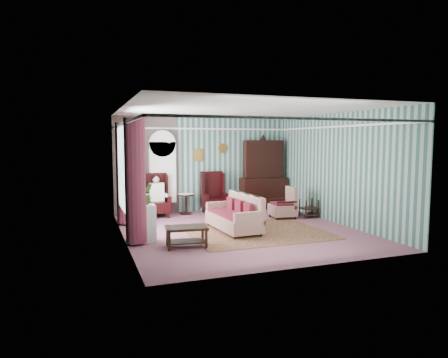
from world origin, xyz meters
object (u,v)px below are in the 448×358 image
object	(u,v)px
bookcase	(162,177)
plant_stand	(142,224)
dresser_hutch	(264,172)
floral_armchair	(283,199)
seated_woman	(157,197)
nest_table	(309,208)
round_side_table	(186,204)
wingback_left	(157,195)
sofa	(233,209)
wingback_right	(215,193)
coffee_table	(186,237)

from	to	relation	value
bookcase	plant_stand	size ratio (longest dim) A/B	2.80
dresser_hutch	floral_armchair	bearing A→B (deg)	-96.27
seated_woman	floral_armchair	distance (m)	3.59
bookcase	nest_table	size ratio (longest dim) A/B	4.15
bookcase	round_side_table	bearing A→B (deg)	-20.27
wingback_left	seated_woman	size ratio (longest dim) A/B	1.06
dresser_hutch	sofa	bearing A→B (deg)	-127.65
plant_stand	sofa	distance (m)	2.26
wingback_left	nest_table	xyz separation A→B (m)	(4.07, -1.55, -0.35)
dresser_hutch	wingback_right	distance (m)	1.86
sofa	floral_armchair	bearing A→B (deg)	-64.93
seated_woman	plant_stand	distance (m)	2.87
floral_armchair	wingback_right	bearing A→B (deg)	54.16
dresser_hutch	seated_woman	xyz separation A→B (m)	(-3.50, -0.27, -0.59)
round_side_table	plant_stand	distance (m)	3.36
nest_table	plant_stand	bearing A→B (deg)	-166.16
dresser_hutch	wingback_left	world-z (taller)	dresser_hutch
plant_stand	wingback_left	bearing A→B (deg)	73.78
wingback_left	seated_woman	world-z (taller)	wingback_left
plant_stand	nest_table	bearing A→B (deg)	13.84
dresser_hutch	coffee_table	xyz separation A→B (m)	(-3.51, -3.75, -0.96)
plant_stand	floral_armchair	xyz separation A→B (m)	(4.12, 1.38, 0.14)
wingback_left	plant_stand	world-z (taller)	wingback_left
round_side_table	sofa	bearing A→B (deg)	-78.30
sofa	bookcase	bearing A→B (deg)	19.10
round_side_table	bookcase	bearing A→B (deg)	159.73
coffee_table	wingback_right	bearing A→B (deg)	63.13
plant_stand	coffee_table	world-z (taller)	plant_stand
bookcase	wingback_right	world-z (taller)	bookcase
nest_table	wingback_right	bearing A→B (deg)	146.25
wingback_left	floral_armchair	xyz separation A→B (m)	(3.32, -1.37, -0.08)
sofa	floral_armchair	xyz separation A→B (m)	(1.89, 1.04, 0.01)
wingback_right	sofa	world-z (taller)	wingback_right
seated_woman	coffee_table	size ratio (longest dim) A/B	1.40
wingback_left	plant_stand	distance (m)	2.87
bookcase	floral_armchair	xyz separation A→B (m)	(3.07, -1.76, -0.58)
nest_table	coffee_table	bearing A→B (deg)	-154.68
wingback_right	bookcase	bearing A→B (deg)	165.43
bookcase	dresser_hutch	bearing A→B (deg)	-2.11
sofa	coffee_table	distance (m)	1.83
dresser_hutch	floral_armchair	distance (m)	1.77
nest_table	floral_armchair	size ratio (longest dim) A/B	0.50
seated_woman	sofa	xyz separation A→B (m)	(1.43, -2.41, -0.06)
seated_woman	plant_stand	size ratio (longest dim) A/B	1.47
bookcase	seated_woman	bearing A→B (deg)	-122.66
bookcase	coffee_table	size ratio (longest dim) A/B	2.65
seated_woman	floral_armchair	bearing A→B (deg)	-22.47
plant_stand	sofa	world-z (taller)	sofa
wingback_left	nest_table	bearing A→B (deg)	-20.85
round_side_table	nest_table	bearing A→B (deg)	-28.20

